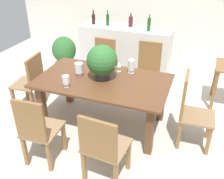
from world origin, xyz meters
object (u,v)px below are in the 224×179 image
Objects in this scene: chair_far_left at (103,63)px; crystal_vase_center_near at (79,68)px; dining_table at (103,87)px; crystal_vase_left at (131,66)px; chair_near_right at (103,146)px; wine_bottle_tall at (108,20)px; wine_bottle_dark at (149,24)px; flower_centerpiece at (102,61)px; chair_foot_end at (190,108)px; kitchen_counter at (125,51)px; wine_bottle_amber at (94,19)px; chair_far_right at (148,68)px; potted_plant_floor at (64,50)px; crystal_vase_right at (66,80)px; wine_glass at (119,65)px; wine_bottle_clear at (131,21)px; chair_head_end at (31,80)px; chair_near_left at (37,129)px.

chair_far_left is 1.07m from crystal_vase_center_near.
dining_table is 0.52m from crystal_vase_left.
wine_bottle_tall reaches higher than chair_near_right.
crystal_vase_left is 1.36m from wine_bottle_dark.
flower_centerpiece reaches higher than crystal_vase_left.
chair_foot_end reaches higher than kitchen_counter.
chair_near_right is 3.15m from wine_bottle_amber.
flower_centerpiece is 1.61× the size of wine_bottle_dark.
wine_bottle_dark is (0.26, 1.66, 0.10)m from flower_centerpiece.
kitchen_counter reaches higher than chair_far_right.
potted_plant_floor is (-1.60, 1.69, -0.26)m from dining_table.
wine_bottle_amber reaches higher than crystal_vase_right.
chair_foot_end reaches higher than wine_glass.
flower_centerpiece is 0.48m from crystal_vase_left.
chair_foot_end is 1.08× the size of chair_far_left.
chair_near_right is 0.90× the size of chair_foot_end.
chair_foot_end reaches higher than chair_near_right.
chair_far_right is at bearing 67.52° from wine_glass.
crystal_vase_center_near is (-0.77, 1.04, 0.34)m from chair_near_right.
chair_far_left is (-1.63, 1.03, -0.03)m from chair_foot_end.
kitchen_counter is (-0.24, 1.80, -0.13)m from dining_table.
wine_bottle_clear is at bearing -74.29° from chair_near_right.
wine_bottle_tall reaches higher than wine_glass.
chair_far_right is 1.04× the size of chair_far_left.
chair_far_right is 5.95× the size of crystal_vase_right.
chair_head_end is at bearing -109.54° from wine_bottle_tall.
potted_plant_floor is (-1.19, 0.66, -0.16)m from chair_far_left.
wine_bottle_tall is at bearing -88.86° from chair_near_left.
crystal_vase_left is 0.68× the size of wine_bottle_tall.
chair_near_left is 1.50m from wine_glass.
chair_foot_end is at bearing -30.99° from potted_plant_floor.
dining_table is 9.20× the size of crystal_vase_left.
wine_bottle_dark is at bearing 73.32° from crystal_vase_right.
chair_far_right is 6.78× the size of wine_glass.
wine_bottle_tall is 0.98× the size of wine_bottle_dark.
chair_far_left is 1.03m from wine_bottle_clear.
chair_head_end is at bearing -54.49° from chair_near_left.
wine_glass is (0.49, 0.32, -0.01)m from crystal_vase_center_near.
potted_plant_floor is at bearing 133.70° from flower_centerpiece.
dining_table is 6.22× the size of wine_bottle_tall.
wine_glass is 1.55m from kitchen_counter.
crystal_vase_left is at bearing -34.96° from potted_plant_floor.
flower_centerpiece is at bearing -85.65° from wine_bottle_clear.
wine_bottle_dark is (1.47, 1.68, 0.59)m from chair_head_end.
wine_bottle_clear reaches higher than crystal_vase_left.
crystal_vase_right is 2.15m from wine_bottle_dark.
wine_bottle_dark is at bearing -4.09° from wine_bottle_amber.
chair_near_left is at bearing -66.32° from potted_plant_floor.
crystal_vase_center_near is 1.86m from wine_bottle_clear.
wine_bottle_amber is 1.01m from potted_plant_floor.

